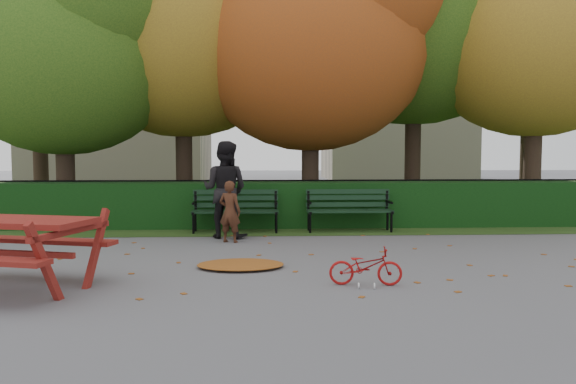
{
  "coord_description": "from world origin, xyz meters",
  "views": [
    {
      "loc": [
        -0.79,
        -8.06,
        1.66
      ],
      "look_at": [
        -0.31,
        1.37,
        1.0
      ],
      "focal_mm": 35.0,
      "sensor_mm": 36.0,
      "label": 1
    }
  ],
  "objects_px": {
    "bench_left": "(236,207)",
    "bicycle": "(366,266)",
    "tree_f": "(45,17)",
    "tree_c": "(325,24)",
    "adult": "(225,190)",
    "tree_g": "(544,37)",
    "tree_b": "(195,7)",
    "picnic_table": "(7,234)",
    "bench_right": "(349,207)",
    "tree_e": "(554,15)",
    "tree_a": "(72,31)",
    "child": "(230,212)"
  },
  "relations": [
    {
      "from": "bench_left",
      "to": "bicycle",
      "type": "relative_size",
      "value": 1.98
    },
    {
      "from": "tree_f",
      "to": "tree_c",
      "type": "bearing_deg",
      "value": -22.35
    },
    {
      "from": "adult",
      "to": "tree_g",
      "type": "bearing_deg",
      "value": -126.34
    },
    {
      "from": "tree_b",
      "to": "picnic_table",
      "type": "bearing_deg",
      "value": -100.0
    },
    {
      "from": "tree_g",
      "to": "bench_right",
      "type": "bearing_deg",
      "value": -140.05
    },
    {
      "from": "adult",
      "to": "picnic_table",
      "type": "bearing_deg",
      "value": 78.53
    },
    {
      "from": "tree_g",
      "to": "adult",
      "type": "xyz_separation_m",
      "value": [
        -9.8,
        -6.86,
        -4.43
      ]
    },
    {
      "from": "bench_left",
      "to": "picnic_table",
      "type": "distance_m",
      "value": 5.51
    },
    {
      "from": "tree_b",
      "to": "tree_g",
      "type": "height_order",
      "value": "tree_b"
    },
    {
      "from": "tree_b",
      "to": "tree_f",
      "type": "relative_size",
      "value": 0.96
    },
    {
      "from": "picnic_table",
      "to": "bicycle",
      "type": "height_order",
      "value": "picnic_table"
    },
    {
      "from": "bicycle",
      "to": "tree_b",
      "type": "bearing_deg",
      "value": 27.18
    },
    {
      "from": "bench_left",
      "to": "bench_right",
      "type": "xyz_separation_m",
      "value": [
        2.4,
        0.0,
        0.0
      ]
    },
    {
      "from": "tree_e",
      "to": "bench_right",
      "type": "xyz_separation_m",
      "value": [
        -5.42,
        -2.07,
        -4.56
      ]
    },
    {
      "from": "tree_f",
      "to": "bench_left",
      "type": "xyz_separation_m",
      "value": [
        5.83,
        -5.54,
        -5.17
      ]
    },
    {
      "from": "bench_right",
      "to": "bicycle",
      "type": "relative_size",
      "value": 1.98
    },
    {
      "from": "bicycle",
      "to": "tree_a",
      "type": "bearing_deg",
      "value": 46.86
    },
    {
      "from": "bench_right",
      "to": "tree_e",
      "type": "bearing_deg",
      "value": 20.87
    },
    {
      "from": "tree_b",
      "to": "bench_left",
      "type": "distance_m",
      "value": 5.87
    },
    {
      "from": "tree_f",
      "to": "child",
      "type": "bearing_deg",
      "value": -50.15
    },
    {
      "from": "tree_a",
      "to": "tree_e",
      "type": "xyz_separation_m",
      "value": [
        11.71,
        0.19,
        0.56
      ]
    },
    {
      "from": "tree_b",
      "to": "bench_left",
      "type": "relative_size",
      "value": 4.88
    },
    {
      "from": "tree_e",
      "to": "bench_left",
      "type": "relative_size",
      "value": 4.53
    },
    {
      "from": "tree_b",
      "to": "tree_g",
      "type": "bearing_deg",
      "value": 15.63
    },
    {
      "from": "tree_g",
      "to": "tree_c",
      "type": "bearing_deg",
      "value": -153.13
    },
    {
      "from": "tree_c",
      "to": "bench_right",
      "type": "relative_size",
      "value": 4.44
    },
    {
      "from": "tree_c",
      "to": "bicycle",
      "type": "bearing_deg",
      "value": -92.41
    },
    {
      "from": "tree_c",
      "to": "bench_right",
      "type": "distance_m",
      "value": 4.87
    },
    {
      "from": "tree_a",
      "to": "tree_g",
      "type": "bearing_deg",
      "value": 17.19
    },
    {
      "from": "tree_g",
      "to": "bicycle",
      "type": "distance_m",
      "value": 14.38
    },
    {
      "from": "tree_b",
      "to": "bench_left",
      "type": "height_order",
      "value": "tree_b"
    },
    {
      "from": "bench_left",
      "to": "child",
      "type": "distance_m",
      "value": 1.4
    },
    {
      "from": "child",
      "to": "bicycle",
      "type": "relative_size",
      "value": 1.26
    },
    {
      "from": "tree_f",
      "to": "bench_right",
      "type": "distance_m",
      "value": 11.19
    },
    {
      "from": "tree_c",
      "to": "tree_e",
      "type": "distance_m",
      "value": 5.7
    },
    {
      "from": "tree_e",
      "to": "child",
      "type": "relative_size",
      "value": 7.09
    },
    {
      "from": "bench_right",
      "to": "picnic_table",
      "type": "bearing_deg",
      "value": -135.31
    },
    {
      "from": "bench_right",
      "to": "picnic_table",
      "type": "height_order",
      "value": "picnic_table"
    },
    {
      "from": "tree_c",
      "to": "picnic_table",
      "type": "height_order",
      "value": "tree_c"
    },
    {
      "from": "tree_a",
      "to": "bench_left",
      "type": "height_order",
      "value": "tree_a"
    },
    {
      "from": "bench_left",
      "to": "tree_b",
      "type": "bearing_deg",
      "value": 110.58
    },
    {
      "from": "tree_b",
      "to": "child",
      "type": "xyz_separation_m",
      "value": [
        1.1,
        -4.44,
        -4.83
      ]
    },
    {
      "from": "bench_right",
      "to": "tree_f",
      "type": "bearing_deg",
      "value": 146.08
    },
    {
      "from": "tree_g",
      "to": "bench_right",
      "type": "relative_size",
      "value": 4.75
    },
    {
      "from": "tree_b",
      "to": "bench_right",
      "type": "distance_m",
      "value": 6.76
    },
    {
      "from": "tree_e",
      "to": "tree_g",
      "type": "height_order",
      "value": "tree_g"
    },
    {
      "from": "picnic_table",
      "to": "child",
      "type": "bearing_deg",
      "value": 70.01
    },
    {
      "from": "tree_a",
      "to": "tree_b",
      "type": "height_order",
      "value": "tree_b"
    },
    {
      "from": "tree_a",
      "to": "bench_right",
      "type": "bearing_deg",
      "value": -16.61
    },
    {
      "from": "tree_b",
      "to": "bicycle",
      "type": "xyz_separation_m",
      "value": [
        2.98,
        -7.92,
        -5.16
      ]
    }
  ]
}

